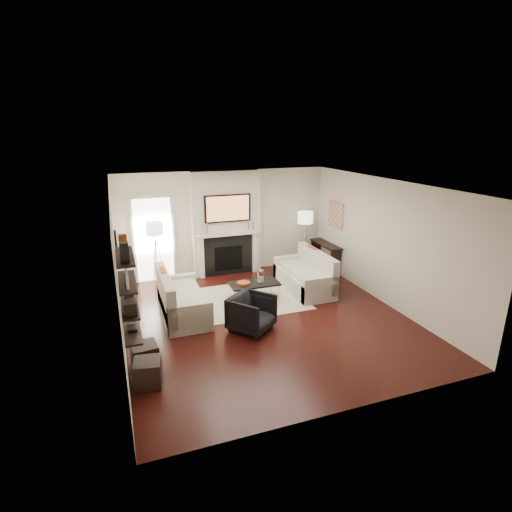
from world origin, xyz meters
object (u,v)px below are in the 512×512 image
object	(u,v)px
loveseat_left_base	(183,306)
loveseat_right_base	(304,281)
ottoman_near	(145,356)
lamp_right_shade	(305,218)
armchair	(252,311)
lamp_left_shade	(154,228)
coffee_table	(254,284)

from	to	relation	value
loveseat_left_base	loveseat_right_base	size ratio (longest dim) A/B	1.00
ottoman_near	lamp_right_shade	bearing A→B (deg)	37.09
ottoman_near	loveseat_right_base	bearing A→B (deg)	28.57
armchair	lamp_right_shade	world-z (taller)	lamp_right_shade
loveseat_left_base	armchair	xyz separation A→B (m)	(1.12, -1.06, 0.17)
loveseat_left_base	ottoman_near	world-z (taller)	loveseat_left_base
loveseat_right_base	lamp_right_shade	bearing A→B (deg)	63.77
lamp_left_shade	ottoman_near	xyz separation A→B (m)	(-0.62, -3.52, -1.25)
loveseat_right_base	armchair	distance (m)	2.38
lamp_right_shade	ottoman_near	xyz separation A→B (m)	(-4.52, -3.42, -1.25)
loveseat_right_base	lamp_right_shade	xyz separation A→B (m)	(0.64, 1.31, 1.24)
lamp_left_shade	lamp_right_shade	size ratio (longest dim) A/B	1.00
lamp_left_shade	lamp_right_shade	xyz separation A→B (m)	(3.90, -0.10, 0.00)
loveseat_left_base	armchair	distance (m)	1.55
armchair	lamp_left_shade	distance (m)	3.40
coffee_table	lamp_left_shade	distance (m)	2.72
coffee_table	ottoman_near	world-z (taller)	coffee_table
lamp_right_shade	loveseat_left_base	bearing A→B (deg)	-154.27
lamp_right_shade	armchair	bearing A→B (deg)	-131.59
lamp_left_shade	ottoman_near	bearing A→B (deg)	-99.99
lamp_left_shade	lamp_right_shade	bearing A→B (deg)	-1.49
ottoman_near	coffee_table	bearing A→B (deg)	36.78
loveseat_right_base	lamp_right_shade	world-z (taller)	lamp_right_shade
loveseat_right_base	ottoman_near	xyz separation A→B (m)	(-3.88, -2.11, -0.01)
lamp_right_shade	loveseat_right_base	bearing A→B (deg)	-116.23
loveseat_left_base	lamp_right_shade	bearing A→B (deg)	25.73
loveseat_left_base	coffee_table	distance (m)	1.65
loveseat_left_base	loveseat_right_base	distance (m)	3.00
loveseat_left_base	armchair	world-z (taller)	armchair
loveseat_left_base	armchair	size ratio (longest dim) A/B	2.38
lamp_right_shade	lamp_left_shade	bearing A→B (deg)	178.51
loveseat_left_base	coffee_table	size ratio (longest dim) A/B	1.64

